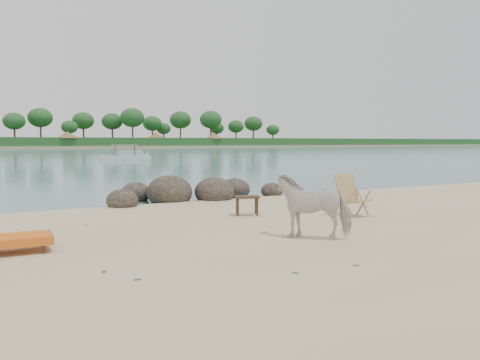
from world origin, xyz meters
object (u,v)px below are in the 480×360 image
Objects in this scene: boulders at (189,193)px; cow at (313,207)px; side_table at (247,207)px; deck_chair at (355,197)px.

cow is (-0.25, -6.90, 0.41)m from boulders.
cow is 2.41× the size of side_table.
deck_chair reaches higher than side_table.
boulders is 5.82m from deck_chair.
cow is 1.39× the size of deck_chair.
cow reaches higher than deck_chair.
deck_chair reaches higher than boulders.
side_table is at bearing -90.86° from boulders.
cow reaches higher than side_table.
deck_chair is at bearing 162.05° from cow.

